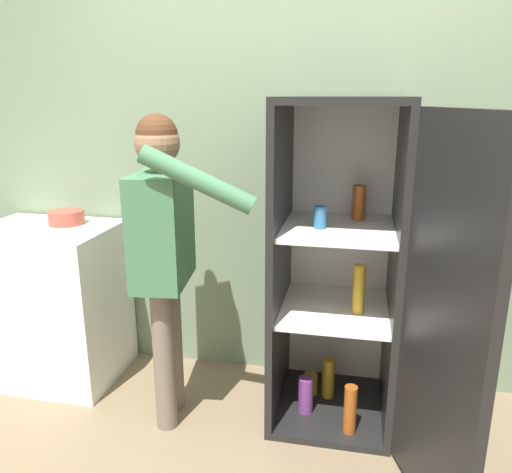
{
  "coord_description": "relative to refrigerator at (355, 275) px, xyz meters",
  "views": [
    {
      "loc": [
        0.32,
        -1.77,
        1.63
      ],
      "look_at": [
        -0.17,
        0.6,
        0.94
      ],
      "focal_mm": 35.0,
      "sensor_mm": 36.0,
      "label": 1
    }
  ],
  "objects": [
    {
      "name": "person",
      "position": [
        -0.9,
        -0.15,
        0.19
      ],
      "size": [
        0.64,
        0.54,
        1.55
      ],
      "color": "#726656",
      "rests_on": "ground_plane"
    },
    {
      "name": "counter",
      "position": [
        -1.73,
        0.12,
        -0.34
      ],
      "size": [
        0.75,
        0.58,
        0.91
      ],
      "color": "white",
      "rests_on": "ground_plane"
    },
    {
      "name": "bowl",
      "position": [
        -1.64,
        0.22,
        0.15
      ],
      "size": [
        0.2,
        0.2,
        0.08
      ],
      "color": "#B24738",
      "rests_on": "counter"
    },
    {
      "name": "refrigerator",
      "position": [
        0.0,
        0.0,
        0.0
      ],
      "size": [
        0.84,
        1.22,
        1.62
      ],
      "color": "black",
      "rests_on": "ground_plane"
    },
    {
      "name": "wall_back",
      "position": [
        -0.33,
        0.46,
        0.48
      ],
      "size": [
        7.0,
        0.06,
        2.55
      ],
      "color": "gray",
      "rests_on": "ground_plane"
    }
  ]
}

